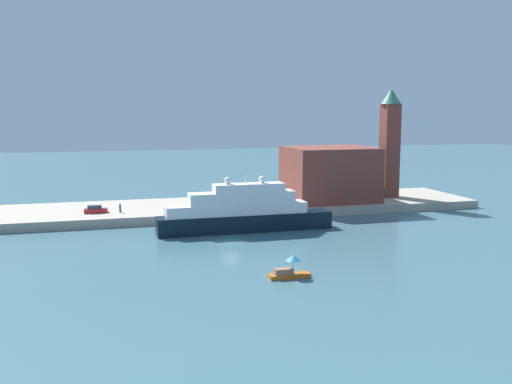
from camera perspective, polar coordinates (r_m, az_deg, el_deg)
ground at (r=87.46m, az=-2.54°, el=-4.95°), size 400.00×400.00×0.00m
quay_dock at (r=112.34m, az=-5.61°, el=-1.65°), size 110.00×20.13×1.55m
large_yacht at (r=94.70m, az=-1.28°, el=-2.00°), size 28.76×3.93×10.45m
small_motorboat at (r=69.47m, az=3.27°, el=-7.55°), size 4.99×1.87×2.71m
harbor_building at (r=117.64m, az=7.19°, el=1.77°), size 16.79×14.23×10.66m
bell_tower at (r=124.26m, az=12.93°, el=5.05°), size 4.25×4.25×22.29m
parked_car at (r=106.92m, az=-15.41°, el=-1.67°), size 4.05×1.65×1.32m
person_figure at (r=106.27m, az=-13.13°, el=-1.54°), size 0.36×0.36×1.65m
mooring_bollard at (r=103.15m, az=-6.54°, el=-1.88°), size 0.51×0.51×0.79m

